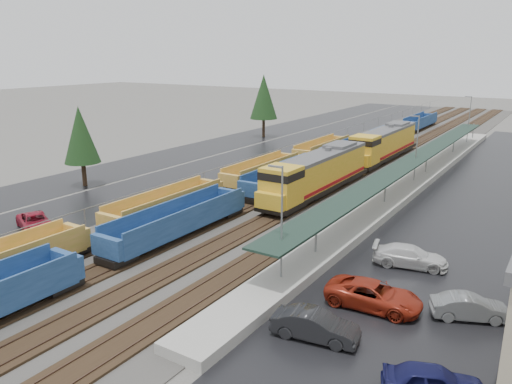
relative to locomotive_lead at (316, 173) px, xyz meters
The scene contains 19 objects.
ballast_strip 19.98m from the locomotive_lead, 95.79° to the left, with size 20.00×160.00×0.08m, color #302D2B.
trackbed 19.97m from the locomotive_lead, 95.79° to the left, with size 14.60×160.00×0.22m.
west_parking_lot 26.16m from the locomotive_lead, 130.74° to the left, with size 10.00×160.00×0.02m, color black.
west_road 33.53m from the locomotive_lead, 143.84° to the left, with size 9.00×160.00×0.02m, color black.
east_commuter_lot 19.74m from the locomotive_lead, 29.79° to the left, with size 16.00×100.00×0.02m, color black.
station_platform 12.42m from the locomotive_lead, 52.41° to the left, with size 3.00×80.00×8.00m.
chainlink_fence 21.52m from the locomotive_lead, 122.33° to the left, with size 0.08×160.04×2.02m.
tree_west_near 26.32m from the locomotive_lead, 156.84° to the right, with size 3.96×3.96×9.00m.
tree_west_far 39.12m from the locomotive_lead, 130.06° to the left, with size 4.84×4.84×11.00m.
locomotive_lead is the anchor object (origin of this frame).
locomotive_trail 21.00m from the locomotive_lead, 90.00° to the left, with size 3.13×20.65×4.67m.
well_string_yellow 16.27m from the locomotive_lead, 119.56° to the right, with size 2.65×79.02×2.35m.
well_string_blue 4.29m from the locomotive_lead, 167.30° to the left, with size 2.82×123.22×2.50m.
parked_car_west_c 27.21m from the locomotive_lead, 124.86° to the right, with size 4.97×2.29×1.38m, color maroon.
parked_car_east_a 27.41m from the locomotive_lead, 63.85° to the right, with size 4.63×1.62×1.53m, color black.
parked_car_east_b 23.87m from the locomotive_lead, 55.59° to the right, with size 5.65×2.60×1.57m, color maroon.
parked_car_east_c 18.56m from the locomotive_lead, 42.80° to the right, with size 5.15×2.09×1.49m, color silver.
parked_car_east_d 31.91m from the locomotive_lead, 54.59° to the right, with size 4.41×1.77×1.50m, color #121446.
parked_car_east_e 25.86m from the locomotive_lead, 44.17° to the right, with size 4.26×1.48×1.40m, color slate.
Camera 1 is at (24.07, -5.57, 14.57)m, focal length 35.00 mm.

